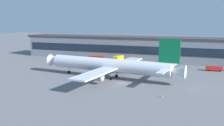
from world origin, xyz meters
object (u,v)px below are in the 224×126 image
catering_truck (118,60)px  traffic_cone_0 (162,96)px  follow_me_car (145,64)px  belt_loader (214,68)px  fuel_truck (97,59)px  airliner (110,65)px  pushback_tractor (169,66)px  crew_van (68,57)px

catering_truck → traffic_cone_0: bearing=-57.3°
follow_me_car → traffic_cone_0: bearing=-71.0°
belt_loader → catering_truck: bearing=179.4°
follow_me_car → fuel_truck: bearing=176.7°
follow_me_car → airliner: bearing=-102.1°
belt_loader → airliner: bearing=-142.2°
follow_me_car → pushback_tractor: (11.57, -1.13, -0.04)m
airliner → traffic_cone_0: 27.08m
pushback_tractor → traffic_cone_0: pushback_tractor is taller
belt_loader → fuel_truck: bearing=177.8°
belt_loader → catering_truck: size_ratio=0.89×
airliner → follow_me_car: size_ratio=11.46×
fuel_truck → catering_truck: 11.96m
airliner → belt_loader: 45.71m
airliner → traffic_cone_0: size_ratio=81.91×
catering_truck → traffic_cone_0: catering_truck is taller
airliner → crew_van: (-36.69, 31.72, -3.41)m
pushback_tractor → belt_loader: bearing=1.5°
follow_me_car → crew_van: bearing=175.8°
airliner → crew_van: airliner is taller
traffic_cone_0 → catering_truck: bearing=122.7°
fuel_truck → follow_me_car: bearing=-3.3°
pushback_tractor → airliner: bearing=-122.8°
follow_me_car → belt_loader: bearing=-1.2°
airliner → crew_van: bearing=139.2°
follow_me_car → belt_loader: belt_loader is taller
follow_me_car → traffic_cone_0: size_ratio=7.15×
fuel_truck → catering_truck: size_ratio=1.15×
crew_van → pushback_tractor: bearing=-4.5°
catering_truck → pushback_tractor: size_ratio=1.36×
traffic_cone_0 → belt_loader: bearing=71.6°
airliner → fuel_truck: airliner is taller
crew_van → catering_truck: size_ratio=0.74×
belt_loader → traffic_cone_0: (-14.55, -43.83, -0.82)m
follow_me_car → catering_truck: bearing=-179.0°
belt_loader → traffic_cone_0: size_ratio=9.84×
fuel_truck → pushback_tractor: size_ratio=1.56×
follow_me_car → fuel_truck: fuel_truck is taller
belt_loader → traffic_cone_0: belt_loader is taller
airliner → fuel_truck: bearing=122.1°
crew_van → pushback_tractor: crew_van is taller
follow_me_car → traffic_cone_0: (15.31, -44.48, -0.76)m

